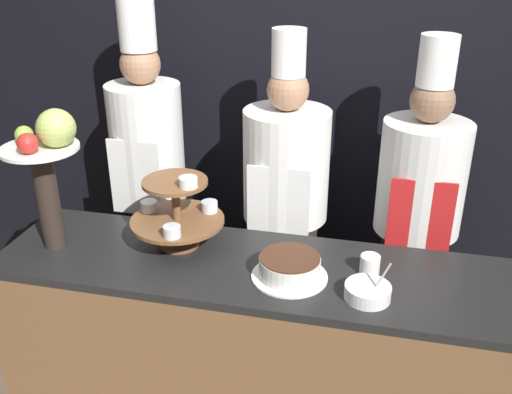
{
  "coord_description": "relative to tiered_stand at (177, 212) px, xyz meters",
  "views": [
    {
      "loc": [
        0.46,
        -1.6,
        2.11
      ],
      "look_at": [
        0.0,
        0.38,
        1.16
      ],
      "focal_mm": 40.0,
      "sensor_mm": 36.0,
      "label": 1
    }
  ],
  "objects": [
    {
      "name": "chef_center_left",
      "position": [
        0.36,
        0.49,
        -0.13
      ],
      "size": [
        0.41,
        0.41,
        1.74
      ],
      "color": "#38332D",
      "rests_on": "ground_plane"
    },
    {
      "name": "cup_white",
      "position": [
        0.79,
        -0.04,
        -0.12
      ],
      "size": [
        0.08,
        0.08,
        0.07
      ],
      "color": "white",
      "rests_on": "buffet_counter"
    },
    {
      "name": "cake_round",
      "position": [
        0.5,
        -0.14,
        -0.11
      ],
      "size": [
        0.29,
        0.29,
        0.09
      ],
      "color": "white",
      "rests_on": "buffet_counter"
    },
    {
      "name": "serving_bowl_near",
      "position": [
        0.79,
        -0.21,
        -0.13
      ],
      "size": [
        0.17,
        0.17,
        0.16
      ],
      "color": "white",
      "rests_on": "buffet_counter"
    },
    {
      "name": "fruit_pedestal",
      "position": [
        -0.48,
        -0.11,
        0.24
      ],
      "size": [
        0.31,
        0.31,
        0.59
      ],
      "color": "#2D231E",
      "rests_on": "buffet_counter"
    },
    {
      "name": "wall_back",
      "position": [
        0.33,
        0.88,
        0.33
      ],
      "size": [
        10.0,
        0.06,
        2.8
      ],
      "color": "black",
      "rests_on": "ground_plane"
    },
    {
      "name": "chef_center_right",
      "position": [
        0.98,
        0.49,
        -0.13
      ],
      "size": [
        0.39,
        0.39,
        1.74
      ],
      "color": "#28282D",
      "rests_on": "ground_plane"
    },
    {
      "name": "buffet_counter",
      "position": [
        0.33,
        -0.09,
        -0.61
      ],
      "size": [
        2.07,
        0.56,
        0.91
      ],
      "color": "brown",
      "rests_on": "ground_plane"
    },
    {
      "name": "chef_left",
      "position": [
        -0.33,
        0.49,
        -0.04
      ],
      "size": [
        0.36,
        0.36,
        1.89
      ],
      "color": "black",
      "rests_on": "ground_plane"
    },
    {
      "name": "tiered_stand",
      "position": [
        0.0,
        0.0,
        0.0
      ],
      "size": [
        0.39,
        0.39,
        0.33
      ],
      "color": "brown",
      "rests_on": "buffet_counter"
    }
  ]
}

